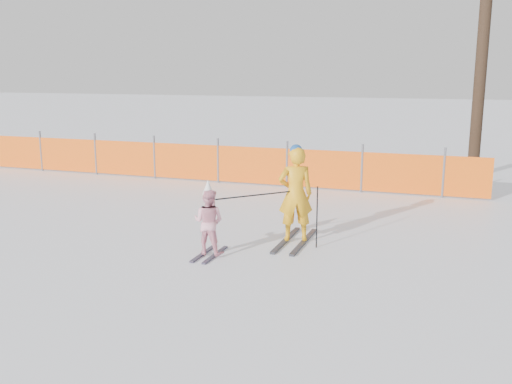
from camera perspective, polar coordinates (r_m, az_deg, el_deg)
ground at (r=9.76m, az=-0.97°, el=-6.33°), size 120.00×120.00×0.00m
adult at (r=10.29m, az=3.97°, el=-0.23°), size 0.74×1.68×1.80m
child at (r=9.63m, az=-4.76°, el=-2.93°), size 0.56×0.97×1.30m
ski_poles at (r=9.95m, az=2.55°, el=-1.30°), size 1.56×1.05×1.11m
safety_fence at (r=16.16m, az=-5.40°, el=2.99°), size 15.16×0.06×1.25m
tree_trunks at (r=18.76m, az=23.37°, el=11.33°), size 2.35×3.13×6.51m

